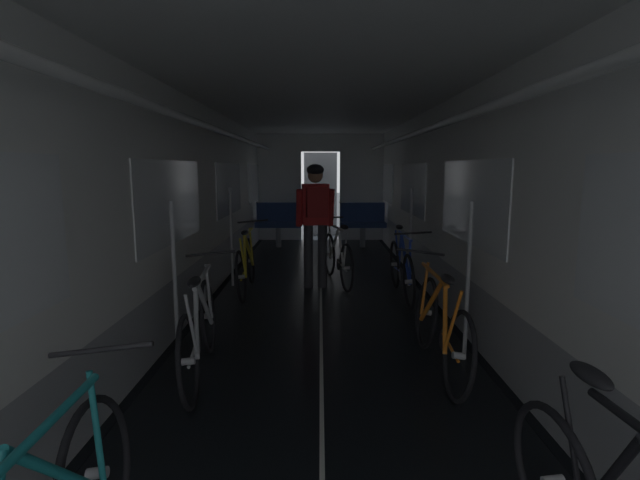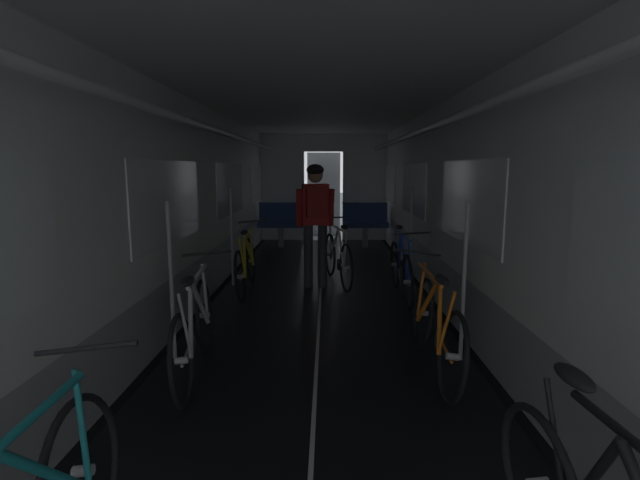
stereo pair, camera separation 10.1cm
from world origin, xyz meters
name	(u,v)px [view 2 (the right image)]	position (x,y,z in m)	size (l,w,h in m)	color
train_car_shell	(320,166)	(0.00, 3.60, 1.70)	(3.14, 12.34, 2.57)	black
bench_seat_far_left	(281,220)	(-0.90, 8.07, 0.57)	(0.98, 0.51, 0.95)	gray
bench_seat_far_right	(365,220)	(0.90, 8.07, 0.57)	(0.98, 0.51, 0.95)	gray
bicycle_yellow	(246,264)	(-1.01, 4.34, 0.38)	(0.44, 1.69, 0.95)	black
bicycle_blue	(401,269)	(1.05, 4.10, 0.38)	(0.44, 1.69, 0.94)	black
bicycle_silver	(194,329)	(-0.99, 1.77, 0.38)	(0.44, 1.69, 0.95)	black
bicycle_orange	(435,327)	(0.98, 1.87, 0.38)	(0.44, 1.69, 0.95)	black
person_cyclist_aisle	(316,212)	(-0.07, 4.58, 1.07)	(0.55, 0.42, 1.73)	#2D2D33
bicycle_white_in_aisle	(338,257)	(0.24, 4.85, 0.38)	(0.52, 1.66, 0.93)	black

